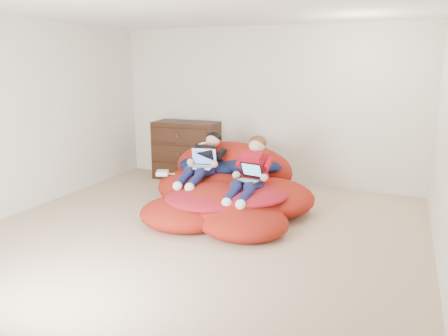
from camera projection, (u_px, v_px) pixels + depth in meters
room_shell at (199, 214)px, 5.02m from camera, size 5.10×5.10×2.77m
dresser at (187, 150)px, 7.43m from camera, size 1.11×0.63×0.97m
beanbag_pile at (227, 191)px, 5.84m from camera, size 2.25×2.31×0.88m
cream_pillow at (207, 150)px, 6.71m from camera, size 0.40×0.25×0.25m
older_boy at (205, 159)px, 5.94m from camera, size 0.34×1.11×0.63m
younger_boy at (251, 169)px, 5.42m from camera, size 0.36×1.02×0.72m
laptop_white at (202, 162)px, 5.86m from camera, size 0.36×0.35×0.24m
laptop_black at (250, 176)px, 5.40m from camera, size 0.33×0.35×0.21m
power_adapter at (162, 173)px, 6.12m from camera, size 0.21×0.21×0.06m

